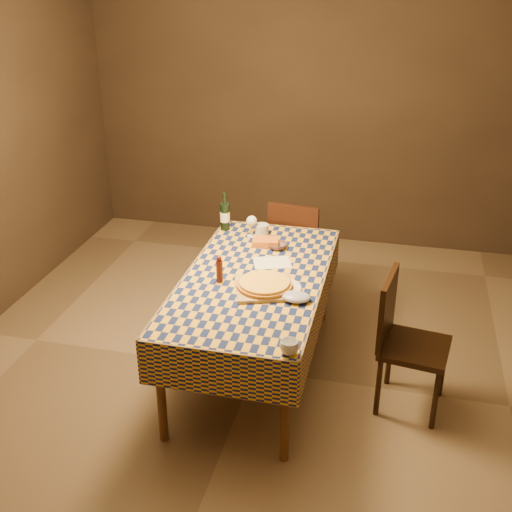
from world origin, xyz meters
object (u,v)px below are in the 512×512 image
wine_bottle (225,216)px  chair_far (296,246)px  dining_table (254,286)px  white_plate (280,288)px  pizza (264,284)px  bowl (277,246)px  cutting_board (264,288)px  chair_right (403,336)px

wine_bottle → chair_far: size_ratio=0.33×
dining_table → white_plate: white_plate is taller
pizza → bowl: size_ratio=2.77×
dining_table → chair_far: chair_far is taller
bowl → white_plate: (0.14, -0.61, -0.01)m
cutting_board → white_plate: 0.10m
white_plate → dining_table: bearing=147.5°
cutting_board → bowl: bowl is taller
dining_table → pizza: bearing=-56.9°
bowl → chair_far: size_ratio=0.15×
cutting_board → bowl: (-0.04, 0.64, 0.01)m
dining_table → bowl: size_ratio=13.21×
chair_far → pizza: bearing=-89.9°
wine_bottle → chair_far: wine_bottle is taller
dining_table → chair_far: bearing=84.5°
bowl → wine_bottle: size_ratio=0.46×
pizza → chair_far: 1.27m
pizza → dining_table: bearing=123.1°
bowl → chair_far: 0.66m
dining_table → cutting_board: (0.11, -0.16, 0.09)m
pizza → bowl: bearing=94.0°
chair_far → chair_right: size_ratio=1.00×
wine_bottle → chair_right: size_ratio=0.33×
wine_bottle → white_plate: wine_bottle is taller
chair_right → bowl: bearing=147.8°
pizza → wine_bottle: wine_bottle is taller
dining_table → cutting_board: 0.21m
wine_bottle → dining_table: bearing=-60.8°
dining_table → white_plate: 0.26m
white_plate → chair_far: size_ratio=0.29×
chair_far → chair_right: bearing=-52.9°
white_plate → chair_far: 1.24m
pizza → chair_right: (0.90, 0.04, -0.29)m
pizza → cutting_board: bearing=0.0°
cutting_board → pizza: pizza is taller
bowl → chair_right: size_ratio=0.15×
pizza → chair_far: (-0.00, 1.24, -0.29)m
cutting_board → pizza: bearing=180.0°
dining_table → bowl: (0.06, 0.48, 0.10)m
chair_right → white_plate: bearing=-179.3°
cutting_board → chair_far: 1.27m
bowl → cutting_board: bearing=-86.0°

